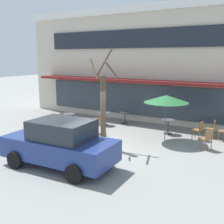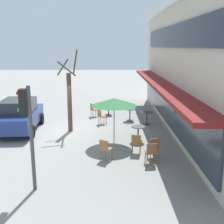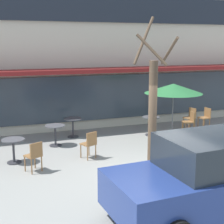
{
  "view_description": "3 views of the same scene",
  "coord_description": "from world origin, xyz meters",
  "px_view_note": "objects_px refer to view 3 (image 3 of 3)",
  "views": [
    {
      "loc": [
        6.71,
        -9.52,
        3.99
      ],
      "look_at": [
        -0.6,
        2.51,
        1.19
      ],
      "focal_mm": 45.0,
      "sensor_mm": 36.0,
      "label": 1
    },
    {
      "loc": [
        14.85,
        2.77,
        4.55
      ],
      "look_at": [
        0.41,
        2.87,
        1.14
      ],
      "focal_mm": 45.0,
      "sensor_mm": 36.0,
      "label": 2
    },
    {
      "loc": [
        -4.18,
        -7.86,
        3.65
      ],
      "look_at": [
        -0.08,
        3.39,
        1.22
      ],
      "focal_mm": 55.0,
      "sensor_mm": 36.0,
      "label": 3
    }
  ],
  "objects_px": {
    "cafe_chair_1": "(34,154)",
    "cafe_chair_5": "(90,143)",
    "parked_sedan": "(208,177)",
    "cafe_table_by_tree": "(55,132)",
    "cafe_table_mid_patio": "(13,147)",
    "cafe_chair_3": "(205,116)",
    "cafe_chair_4": "(190,121)",
    "street_tree": "(153,109)",
    "cafe_table_streetside": "(73,124)",
    "cafe_chair_2": "(191,116)",
    "patio_umbrella_green_folded": "(173,89)",
    "cafe_table_near_wall": "(151,123)"
  },
  "relations": [
    {
      "from": "cafe_chair_1",
      "to": "parked_sedan",
      "type": "xyz_separation_m",
      "value": [
        3.11,
        -3.82,
        0.35
      ]
    },
    {
      "from": "cafe_table_near_wall",
      "to": "street_tree",
      "type": "distance_m",
      "value": 4.14
    },
    {
      "from": "street_tree",
      "to": "cafe_chair_5",
      "type": "bearing_deg",
      "value": 129.86
    },
    {
      "from": "cafe_chair_3",
      "to": "cafe_chair_5",
      "type": "distance_m",
      "value": 6.21
    },
    {
      "from": "cafe_table_by_tree",
      "to": "cafe_chair_5",
      "type": "relative_size",
      "value": 0.85
    },
    {
      "from": "cafe_table_by_tree",
      "to": "cafe_chair_5",
      "type": "bearing_deg",
      "value": -66.3
    },
    {
      "from": "cafe_table_near_wall",
      "to": "cafe_chair_3",
      "type": "relative_size",
      "value": 0.85
    },
    {
      "from": "cafe_table_mid_patio",
      "to": "street_tree",
      "type": "height_order",
      "value": "street_tree"
    },
    {
      "from": "cafe_table_streetside",
      "to": "street_tree",
      "type": "bearing_deg",
      "value": -73.64
    },
    {
      "from": "cafe_chair_4",
      "to": "cafe_chair_5",
      "type": "xyz_separation_m",
      "value": [
        -4.74,
        -1.64,
        0.0
      ]
    },
    {
      "from": "cafe_chair_3",
      "to": "patio_umbrella_green_folded",
      "type": "bearing_deg",
      "value": -150.11
    },
    {
      "from": "cafe_table_by_tree",
      "to": "cafe_chair_4",
      "type": "distance_m",
      "value": 5.51
    },
    {
      "from": "cafe_table_by_tree",
      "to": "cafe_chair_3",
      "type": "distance_m",
      "value": 6.61
    },
    {
      "from": "cafe_table_by_tree",
      "to": "cafe_table_mid_patio",
      "type": "bearing_deg",
      "value": -139.09
    },
    {
      "from": "cafe_chair_1",
      "to": "parked_sedan",
      "type": "distance_m",
      "value": 4.94
    },
    {
      "from": "cafe_table_streetside",
      "to": "cafe_chair_5",
      "type": "distance_m",
      "value": 2.69
    },
    {
      "from": "cafe_chair_3",
      "to": "cafe_chair_4",
      "type": "bearing_deg",
      "value": -156.37
    },
    {
      "from": "cafe_chair_5",
      "to": "cafe_chair_4",
      "type": "bearing_deg",
      "value": 19.12
    },
    {
      "from": "cafe_chair_2",
      "to": "patio_umbrella_green_folded",
      "type": "bearing_deg",
      "value": -138.67
    },
    {
      "from": "cafe_chair_3",
      "to": "street_tree",
      "type": "relative_size",
      "value": 0.2
    },
    {
      "from": "cafe_table_mid_patio",
      "to": "cafe_chair_2",
      "type": "distance_m",
      "value": 7.77
    },
    {
      "from": "patio_umbrella_green_folded",
      "to": "cafe_chair_4",
      "type": "distance_m",
      "value": 2.23
    },
    {
      "from": "cafe_chair_1",
      "to": "cafe_chair_3",
      "type": "relative_size",
      "value": 1.0
    },
    {
      "from": "cafe_chair_5",
      "to": "parked_sedan",
      "type": "bearing_deg",
      "value": -73.54
    },
    {
      "from": "cafe_table_near_wall",
      "to": "cafe_chair_1",
      "type": "relative_size",
      "value": 0.85
    },
    {
      "from": "cafe_table_mid_patio",
      "to": "street_tree",
      "type": "distance_m",
      "value": 4.42
    },
    {
      "from": "cafe_chair_3",
      "to": "cafe_chair_1",
      "type": "bearing_deg",
      "value": -160.53
    },
    {
      "from": "cafe_chair_3",
      "to": "cafe_chair_4",
      "type": "height_order",
      "value": "same"
    },
    {
      "from": "cafe_chair_1",
      "to": "parked_sedan",
      "type": "bearing_deg",
      "value": -50.87
    },
    {
      "from": "cafe_table_mid_patio",
      "to": "cafe_chair_5",
      "type": "distance_m",
      "value": 2.35
    },
    {
      "from": "cafe_table_streetside",
      "to": "cafe_chair_4",
      "type": "height_order",
      "value": "cafe_chair_4"
    },
    {
      "from": "cafe_table_near_wall",
      "to": "cafe_chair_4",
      "type": "relative_size",
      "value": 0.85
    },
    {
      "from": "cafe_chair_1",
      "to": "cafe_chair_5",
      "type": "xyz_separation_m",
      "value": [
        1.81,
        0.58,
        0.0
      ]
    },
    {
      "from": "cafe_chair_2",
      "to": "parked_sedan",
      "type": "bearing_deg",
      "value": -120.2
    },
    {
      "from": "cafe_chair_3",
      "to": "parked_sedan",
      "type": "height_order",
      "value": "parked_sedan"
    },
    {
      "from": "cafe_chair_4",
      "to": "cafe_chair_5",
      "type": "distance_m",
      "value": 5.02
    },
    {
      "from": "cafe_table_near_wall",
      "to": "patio_umbrella_green_folded",
      "type": "distance_m",
      "value": 1.93
    },
    {
      "from": "cafe_chair_1",
      "to": "cafe_chair_5",
      "type": "height_order",
      "value": "same"
    },
    {
      "from": "cafe_chair_4",
      "to": "street_tree",
      "type": "height_order",
      "value": "street_tree"
    },
    {
      "from": "cafe_table_streetside",
      "to": "cafe_chair_5",
      "type": "xyz_separation_m",
      "value": [
        -0.1,
        -2.68,
        0.01
      ]
    },
    {
      "from": "cafe_table_mid_patio",
      "to": "cafe_chair_2",
      "type": "height_order",
      "value": "cafe_chair_2"
    },
    {
      "from": "cafe_chair_4",
      "to": "parked_sedan",
      "type": "xyz_separation_m",
      "value": [
        -3.44,
        -6.05,
        0.35
      ]
    },
    {
      "from": "cafe_table_mid_patio",
      "to": "patio_umbrella_green_folded",
      "type": "height_order",
      "value": "patio_umbrella_green_folded"
    },
    {
      "from": "cafe_chair_3",
      "to": "street_tree",
      "type": "distance_m",
      "value": 5.98
    },
    {
      "from": "cafe_chair_1",
      "to": "street_tree",
      "type": "distance_m",
      "value": 3.59
    },
    {
      "from": "cafe_chair_1",
      "to": "cafe_chair_3",
      "type": "bearing_deg",
      "value": 19.47
    },
    {
      "from": "cafe_table_streetside",
      "to": "cafe_chair_3",
      "type": "xyz_separation_m",
      "value": [
        5.73,
        -0.56,
        0.01
      ]
    },
    {
      "from": "street_tree",
      "to": "cafe_table_by_tree",
      "type": "bearing_deg",
      "value": 122.23
    },
    {
      "from": "cafe_table_streetside",
      "to": "cafe_table_mid_patio",
      "type": "bearing_deg",
      "value": -136.8
    },
    {
      "from": "cafe_table_streetside",
      "to": "cafe_chair_1",
      "type": "relative_size",
      "value": 0.85
    }
  ]
}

